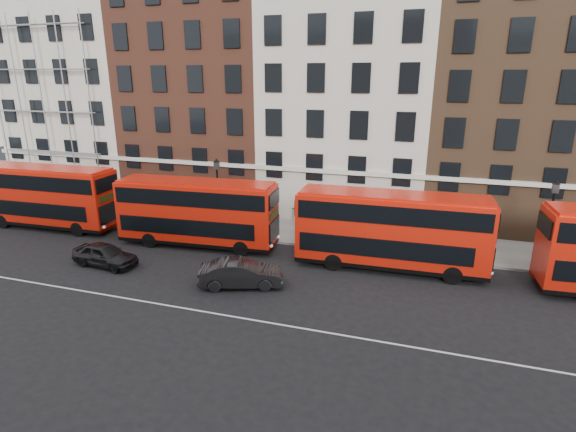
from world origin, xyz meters
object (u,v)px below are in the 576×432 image
(bus_a, at_px, (45,195))
(bus_b, at_px, (197,211))
(bus_c, at_px, (390,229))
(car_front, at_px, (241,273))
(car_rear, at_px, (105,255))

(bus_a, height_order, bus_b, bus_a)
(bus_c, height_order, car_front, bus_c)
(bus_a, height_order, bus_c, bus_a)
(car_front, bearing_deg, bus_c, -76.58)
(bus_a, bearing_deg, car_rear, -29.92)
(bus_c, relative_size, car_front, 2.43)
(bus_c, bearing_deg, car_front, -148.54)
(car_rear, distance_m, car_front, 8.94)
(bus_a, bearing_deg, car_front, -17.14)
(bus_c, bearing_deg, car_rear, -165.61)
(bus_a, xyz_separation_m, car_rear, (8.98, -4.76, -1.80))
(bus_b, relative_size, bus_c, 0.98)
(car_rear, bearing_deg, car_front, -85.90)
(bus_b, height_order, car_front, bus_b)
(bus_b, relative_size, car_front, 2.37)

